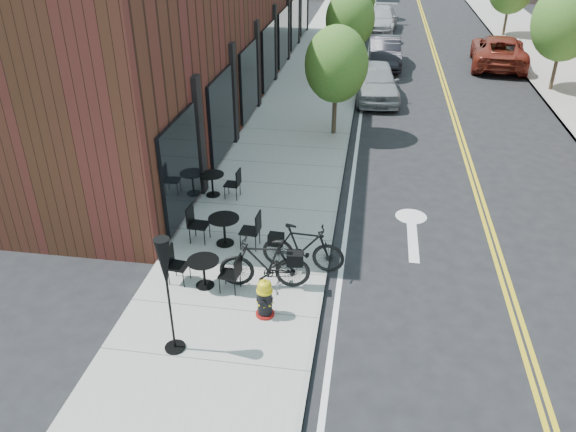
{
  "coord_description": "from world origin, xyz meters",
  "views": [
    {
      "loc": [
        0.74,
        -10.38,
        7.46
      ],
      "look_at": [
        -1.04,
        1.03,
        1.0
      ],
      "focal_mm": 35.0,
      "sensor_mm": 36.0,
      "label": 1
    }
  ],
  "objects_px": {
    "parked_car_c": "(380,19)",
    "parked_car_b": "(385,52)",
    "fire_hydrant": "(265,298)",
    "bicycle_right": "(303,248)",
    "bicycle_left": "(265,263)",
    "parked_car_a": "(376,81)",
    "bistro_set_b": "(212,181)",
    "parked_car_far": "(499,51)",
    "bistro_set_a": "(204,269)",
    "patio_umbrella": "(166,273)",
    "bistro_set_c": "(224,227)"
  },
  "relations": [
    {
      "from": "bicycle_right",
      "to": "parked_car_c",
      "type": "distance_m",
      "value": 28.54
    },
    {
      "from": "bistro_set_b",
      "to": "parked_car_b",
      "type": "distance_m",
      "value": 16.64
    },
    {
      "from": "bistro_set_b",
      "to": "parked_car_far",
      "type": "bearing_deg",
      "value": 62.07
    },
    {
      "from": "bistro_set_c",
      "to": "parked_car_c",
      "type": "xyz_separation_m",
      "value": [
        3.4,
        27.73,
        0.16
      ]
    },
    {
      "from": "bicycle_left",
      "to": "patio_umbrella",
      "type": "bearing_deg",
      "value": -36.69
    },
    {
      "from": "bicycle_left",
      "to": "parked_car_a",
      "type": "height_order",
      "value": "parked_car_a"
    },
    {
      "from": "bicycle_right",
      "to": "bistro_set_c",
      "type": "distance_m",
      "value": 2.18
    },
    {
      "from": "bicycle_right",
      "to": "parked_car_b",
      "type": "distance_m",
      "value": 19.3
    },
    {
      "from": "patio_umbrella",
      "to": "parked_car_b",
      "type": "bearing_deg",
      "value": 80.42
    },
    {
      "from": "bistro_set_a",
      "to": "parked_car_far",
      "type": "height_order",
      "value": "parked_car_far"
    },
    {
      "from": "bicycle_left",
      "to": "bistro_set_c",
      "type": "relative_size",
      "value": 1.12
    },
    {
      "from": "bicycle_left",
      "to": "parked_car_far",
      "type": "xyz_separation_m",
      "value": [
        8.24,
        20.88,
        0.07
      ]
    },
    {
      "from": "bicycle_right",
      "to": "patio_umbrella",
      "type": "relative_size",
      "value": 0.78
    },
    {
      "from": "bistro_set_c",
      "to": "patio_umbrella",
      "type": "bearing_deg",
      "value": -86.44
    },
    {
      "from": "bistro_set_c",
      "to": "bicycle_left",
      "type": "bearing_deg",
      "value": -46.71
    },
    {
      "from": "bicycle_right",
      "to": "bistro_set_c",
      "type": "bearing_deg",
      "value": 72.63
    },
    {
      "from": "bistro_set_a",
      "to": "patio_umbrella",
      "type": "height_order",
      "value": "patio_umbrella"
    },
    {
      "from": "patio_umbrella",
      "to": "parked_car_far",
      "type": "distance_m",
      "value": 24.99
    },
    {
      "from": "bistro_set_b",
      "to": "parked_car_a",
      "type": "xyz_separation_m",
      "value": [
        4.4,
        10.25,
        0.21
      ]
    },
    {
      "from": "parked_car_a",
      "to": "parked_car_c",
      "type": "height_order",
      "value": "parked_car_a"
    },
    {
      "from": "parked_car_b",
      "to": "parked_car_a",
      "type": "bearing_deg",
      "value": -96.09
    },
    {
      "from": "bicycle_right",
      "to": "patio_umbrella",
      "type": "bearing_deg",
      "value": 149.27
    },
    {
      "from": "bistro_set_b",
      "to": "bistro_set_c",
      "type": "xyz_separation_m",
      "value": [
        1.0,
        -2.5,
        0.04
      ]
    },
    {
      "from": "parked_car_c",
      "to": "patio_umbrella",
      "type": "bearing_deg",
      "value": -91.16
    },
    {
      "from": "bistro_set_a",
      "to": "parked_car_b",
      "type": "distance_m",
      "value": 20.55
    },
    {
      "from": "bistro_set_b",
      "to": "parked_car_c",
      "type": "bearing_deg",
      "value": 84.29
    },
    {
      "from": "bicycle_left",
      "to": "bistro_set_b",
      "type": "relative_size",
      "value": 1.22
    },
    {
      "from": "bistro_set_a",
      "to": "bicycle_left",
      "type": "bearing_deg",
      "value": 14.81
    },
    {
      "from": "bistro_set_a",
      "to": "parked_car_far",
      "type": "relative_size",
      "value": 0.29
    },
    {
      "from": "bistro_set_a",
      "to": "parked_car_a",
      "type": "xyz_separation_m",
      "value": [
        3.4,
        14.51,
        0.21
      ]
    },
    {
      "from": "bistro_set_c",
      "to": "patio_umbrella",
      "type": "xyz_separation_m",
      "value": [
        -0.0,
        -3.76,
        1.26
      ]
    },
    {
      "from": "parked_car_c",
      "to": "parked_car_b",
      "type": "bearing_deg",
      "value": -82.87
    },
    {
      "from": "parked_car_c",
      "to": "parked_car_far",
      "type": "height_order",
      "value": "parked_car_far"
    },
    {
      "from": "bicycle_right",
      "to": "parked_car_c",
      "type": "relative_size",
      "value": 0.37
    },
    {
      "from": "bicycle_right",
      "to": "bistro_set_a",
      "type": "height_order",
      "value": "bicycle_right"
    },
    {
      "from": "bicycle_left",
      "to": "parked_car_b",
      "type": "bearing_deg",
      "value": 167.12
    },
    {
      "from": "bicycle_right",
      "to": "parked_car_far",
      "type": "xyz_separation_m",
      "value": [
        7.52,
        20.09,
        0.1
      ]
    },
    {
      "from": "fire_hydrant",
      "to": "bicycle_right",
      "type": "height_order",
      "value": "bicycle_right"
    },
    {
      "from": "bistro_set_b",
      "to": "patio_umbrella",
      "type": "xyz_separation_m",
      "value": [
        1.0,
        -6.27,
        1.3
      ]
    },
    {
      "from": "bistro_set_c",
      "to": "patio_umbrella",
      "type": "relative_size",
      "value": 0.73
    },
    {
      "from": "bicycle_left",
      "to": "bicycle_right",
      "type": "relative_size",
      "value": 1.05
    },
    {
      "from": "bistro_set_c",
      "to": "patio_umbrella",
      "type": "height_order",
      "value": "patio_umbrella"
    },
    {
      "from": "parked_car_a",
      "to": "parked_car_far",
      "type": "height_order",
      "value": "parked_car_far"
    },
    {
      "from": "parked_car_b",
      "to": "parked_car_c",
      "type": "distance_m",
      "value": 9.29
    },
    {
      "from": "parked_car_a",
      "to": "parked_car_b",
      "type": "bearing_deg",
      "value": 80.8
    },
    {
      "from": "patio_umbrella",
      "to": "bicycle_left",
      "type": "bearing_deg",
      "value": 59.23
    },
    {
      "from": "bistro_set_c",
      "to": "parked_car_b",
      "type": "xyz_separation_m",
      "value": [
        3.75,
        18.45,
        0.13
      ]
    },
    {
      "from": "patio_umbrella",
      "to": "bistro_set_a",
      "type": "bearing_deg",
      "value": 89.96
    },
    {
      "from": "bicycle_left",
      "to": "parked_car_c",
      "type": "distance_m",
      "value": 29.37
    },
    {
      "from": "parked_car_a",
      "to": "parked_car_far",
      "type": "relative_size",
      "value": 0.79
    }
  ]
}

